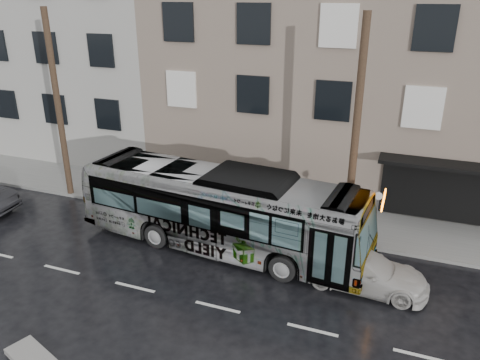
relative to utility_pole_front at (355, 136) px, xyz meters
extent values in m
plane|color=black|center=(-6.50, -3.30, -4.65)|extent=(120.00, 120.00, 0.00)
cube|color=gray|center=(-6.50, 1.60, -4.58)|extent=(90.00, 3.60, 0.15)
cube|color=gray|center=(-1.50, 9.40, 0.85)|extent=(20.00, 12.00, 11.00)
cube|color=#A3A09A|center=(-24.50, 10.90, 3.35)|extent=(26.00, 15.00, 16.00)
cylinder|color=#473423|center=(0.00, 0.00, 0.00)|extent=(0.30, 0.30, 9.00)
cylinder|color=#473423|center=(-14.00, 0.00, 0.00)|extent=(0.30, 0.30, 9.00)
cylinder|color=slate|center=(1.10, 0.00, -3.30)|extent=(0.06, 0.06, 2.40)
imported|color=#B2B2B2|center=(-4.76, -2.02, -2.98)|extent=(12.22, 3.89, 3.35)
imported|color=beige|center=(1.01, -2.87, -4.00)|extent=(4.59, 2.03, 1.31)
cube|color=gray|center=(-7.24, -9.91, -4.56)|extent=(1.96, 1.36, 0.18)
camera|label=1|loc=(1.93, -17.54, 5.09)|focal=35.00mm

